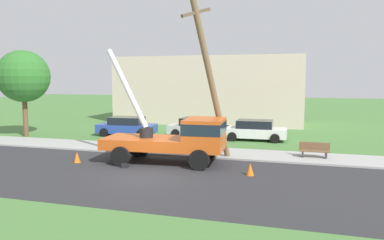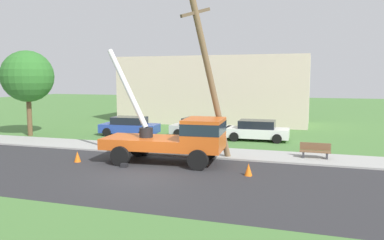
{
  "view_description": "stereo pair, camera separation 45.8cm",
  "coord_description": "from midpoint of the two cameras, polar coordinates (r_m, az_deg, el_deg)",
  "views": [
    {
      "loc": [
        6.8,
        -15.27,
        4.39
      ],
      "look_at": [
        1.1,
        4.05,
        2.13
      ],
      "focal_mm": 35.32,
      "sensor_mm": 36.0,
      "label": 1
    },
    {
      "loc": [
        7.23,
        -15.13,
        4.39
      ],
      "look_at": [
        1.1,
        4.05,
        2.13
      ],
      "focal_mm": 35.32,
      "sensor_mm": 36.0,
      "label": 2
    }
  ],
  "objects": [
    {
      "name": "utility_truck",
      "position": [
        19.29,
        -1.27,
        -2.48
      ],
      "size": [
        6.92,
        3.23,
        5.98
      ],
      "color": "#C65119",
      "rests_on": "ground"
    },
    {
      "name": "parked_sedan_silver",
      "position": [
        28.02,
        1.78,
        -1.14
      ],
      "size": [
        4.51,
        2.2,
        1.42
      ],
      "color": "#B7B7BF",
      "rests_on": "ground"
    },
    {
      "name": "sidewalk_strip",
      "position": [
        22.57,
        -0.73,
        -4.68
      ],
      "size": [
        80.0,
        2.94,
        0.1
      ],
      "primitive_type": "cube",
      "color": "#9E9E99",
      "rests_on": "ground"
    },
    {
      "name": "parked_sedan_white",
      "position": [
        26.93,
        10.26,
        -1.55
      ],
      "size": [
        4.42,
        2.06,
        1.42
      ],
      "color": "silver",
      "rests_on": "ground"
    },
    {
      "name": "traffic_cone_behind",
      "position": [
        20.64,
        -16.31,
        -5.34
      ],
      "size": [
        0.36,
        0.36,
        0.56
      ],
      "primitive_type": "cone",
      "color": "orange",
      "rests_on": "ground"
    },
    {
      "name": "leaning_utility_pole",
      "position": [
        19.65,
        3.37,
        6.62
      ],
      "size": [
        2.12,
        2.84,
        8.71
      ],
      "color": "brown",
      "rests_on": "ground"
    },
    {
      "name": "traffic_cone_ahead",
      "position": [
        17.32,
        9.28,
        -7.4
      ],
      "size": [
        0.36,
        0.36,
        0.56
      ],
      "primitive_type": "cone",
      "color": "orange",
      "rests_on": "ground"
    },
    {
      "name": "ground_plane",
      "position": [
        28.43,
        3.22,
        -2.49
      ],
      "size": [
        120.0,
        120.0,
        0.0
      ],
      "primitive_type": "plane",
      "color": "#477538"
    },
    {
      "name": "lowrise_building_backdrop",
      "position": [
        37.14,
        3.6,
        4.55
      ],
      "size": [
        18.0,
        6.0,
        6.4
      ],
      "primitive_type": "cube",
      "color": "beige",
      "rests_on": "ground"
    },
    {
      "name": "park_bench",
      "position": [
        21.45,
        18.69,
        -4.49
      ],
      "size": [
        1.6,
        0.45,
        0.9
      ],
      "color": "brown",
      "rests_on": "ground"
    },
    {
      "name": "parked_sedan_blue",
      "position": [
        29.23,
        -8.97,
        -0.9
      ],
      "size": [
        4.53,
        2.24,
        1.42
      ],
      "color": "#263F99",
      "rests_on": "ground"
    },
    {
      "name": "road_asphalt",
      "position": [
        17.31,
        -6.9,
        -8.32
      ],
      "size": [
        80.0,
        8.69,
        0.01
      ],
      "primitive_type": "cube",
      "color": "#2B2B2D",
      "rests_on": "ground"
    },
    {
      "name": "roadside_tree_near",
      "position": [
        30.85,
        -23.19,
        6.05
      ],
      "size": [
        3.84,
        3.84,
        6.42
      ],
      "color": "brown",
      "rests_on": "ground"
    }
  ]
}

